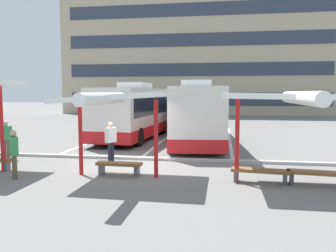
{
  "coord_description": "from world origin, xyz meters",
  "views": [
    {
      "loc": [
        3.53,
        -12.98,
        2.86
      ],
      "look_at": [
        0.95,
        3.18,
        1.27
      ],
      "focal_mm": 36.93,
      "sensor_mm": 36.0,
      "label": 1
    }
  ],
  "objects_px": {
    "waiting_shelter_2": "(294,99)",
    "bench_4": "(321,175)",
    "waiting_passenger_0": "(14,151)",
    "coach_bus_1": "(195,114)",
    "waiting_passenger_2": "(111,139)",
    "waiting_shelter_1": "(114,99)",
    "waiting_passenger_1": "(6,137)",
    "coach_bus_0": "(143,111)",
    "bench_3": "(260,172)",
    "bench_2": "(119,166)"
  },
  "relations": [
    {
      "from": "waiting_shelter_2",
      "to": "bench_4",
      "type": "distance_m",
      "value": 2.51
    },
    {
      "from": "waiting_shelter_2",
      "to": "waiting_passenger_0",
      "type": "distance_m",
      "value": 9.1
    },
    {
      "from": "coach_bus_1",
      "to": "waiting_passenger_2",
      "type": "distance_m",
      "value": 7.19
    },
    {
      "from": "coach_bus_1",
      "to": "waiting_shelter_1",
      "type": "xyz_separation_m",
      "value": [
        -1.92,
        -9.11,
        1.0
      ]
    },
    {
      "from": "waiting_shelter_1",
      "to": "waiting_shelter_2",
      "type": "distance_m",
      "value": 5.63
    },
    {
      "from": "waiting_passenger_1",
      "to": "coach_bus_0",
      "type": "bearing_deg",
      "value": 66.49
    },
    {
      "from": "bench_3",
      "to": "waiting_passenger_1",
      "type": "xyz_separation_m",
      "value": [
        -10.42,
        2.4,
        0.61
      ]
    },
    {
      "from": "waiting_passenger_1",
      "to": "coach_bus_1",
      "type": "bearing_deg",
      "value": 40.96
    },
    {
      "from": "coach_bus_1",
      "to": "waiting_passenger_2",
      "type": "relative_size",
      "value": 7.03
    },
    {
      "from": "waiting_shelter_1",
      "to": "bench_4",
      "type": "height_order",
      "value": "waiting_shelter_1"
    },
    {
      "from": "waiting_shelter_1",
      "to": "bench_3",
      "type": "xyz_separation_m",
      "value": [
        4.72,
        0.1,
        -2.3
      ]
    },
    {
      "from": "bench_2",
      "to": "waiting_passenger_2",
      "type": "bearing_deg",
      "value": 114.97
    },
    {
      "from": "bench_2",
      "to": "waiting_passenger_0",
      "type": "height_order",
      "value": "waiting_passenger_0"
    },
    {
      "from": "coach_bus_0",
      "to": "waiting_passenger_2",
      "type": "xyz_separation_m",
      "value": [
        0.74,
        -8.96,
        -0.66
      ]
    },
    {
      "from": "coach_bus_1",
      "to": "waiting_passenger_1",
      "type": "height_order",
      "value": "coach_bus_1"
    },
    {
      "from": "waiting_passenger_0",
      "to": "waiting_passenger_1",
      "type": "bearing_deg",
      "value": 127.71
    },
    {
      "from": "bench_4",
      "to": "coach_bus_1",
      "type": "bearing_deg",
      "value": 116.9
    },
    {
      "from": "waiting_shelter_1",
      "to": "bench_2",
      "type": "relative_size",
      "value": 2.9
    },
    {
      "from": "coach_bus_0",
      "to": "waiting_shelter_1",
      "type": "bearing_deg",
      "value": -81.34
    },
    {
      "from": "bench_2",
      "to": "waiting_passenger_1",
      "type": "relative_size",
      "value": 0.97
    },
    {
      "from": "bench_3",
      "to": "waiting_passenger_2",
      "type": "xyz_separation_m",
      "value": [
        -5.74,
        2.49,
        0.61
      ]
    },
    {
      "from": "bench_4",
      "to": "waiting_passenger_1",
      "type": "relative_size",
      "value": 1.23
    },
    {
      "from": "waiting_shelter_2",
      "to": "waiting_passenger_2",
      "type": "bearing_deg",
      "value": 157.39
    },
    {
      "from": "waiting_shelter_2",
      "to": "waiting_passenger_1",
      "type": "distance_m",
      "value": 11.76
    },
    {
      "from": "waiting_passenger_0",
      "to": "bench_2",
      "type": "bearing_deg",
      "value": 16.68
    },
    {
      "from": "bench_2",
      "to": "waiting_shelter_2",
      "type": "bearing_deg",
      "value": -5.86
    },
    {
      "from": "coach_bus_1",
      "to": "bench_2",
      "type": "relative_size",
      "value": 7.25
    },
    {
      "from": "coach_bus_1",
      "to": "bench_4",
      "type": "xyz_separation_m",
      "value": [
        4.6,
        -9.06,
        -1.29
      ]
    },
    {
      "from": "waiting_passenger_1",
      "to": "bench_4",
      "type": "bearing_deg",
      "value": -11.35
    },
    {
      "from": "coach_bus_1",
      "to": "waiting_passenger_1",
      "type": "xyz_separation_m",
      "value": [
        -7.62,
        -6.61,
        -0.69
      ]
    },
    {
      "from": "bench_2",
      "to": "bench_4",
      "type": "bearing_deg",
      "value": -3.07
    },
    {
      "from": "coach_bus_0",
      "to": "waiting_shelter_2",
      "type": "xyz_separation_m",
      "value": [
        7.38,
        -11.72,
        1.07
      ]
    },
    {
      "from": "bench_3",
      "to": "waiting_passenger_0",
      "type": "relative_size",
      "value": 1.13
    },
    {
      "from": "coach_bus_0",
      "to": "waiting_passenger_1",
      "type": "xyz_separation_m",
      "value": [
        -3.93,
        -9.04,
        -0.66
      ]
    },
    {
      "from": "waiting_shelter_2",
      "to": "coach_bus_1",
      "type": "bearing_deg",
      "value": 111.7
    },
    {
      "from": "coach_bus_0",
      "to": "waiting_shelter_1",
      "type": "relative_size",
      "value": 2.74
    },
    {
      "from": "waiting_shelter_1",
      "to": "waiting_passenger_1",
      "type": "height_order",
      "value": "waiting_shelter_1"
    },
    {
      "from": "coach_bus_0",
      "to": "waiting_passenger_2",
      "type": "distance_m",
      "value": 9.01
    },
    {
      "from": "bench_2",
      "to": "waiting_passenger_2",
      "type": "height_order",
      "value": "waiting_passenger_2"
    },
    {
      "from": "bench_3",
      "to": "waiting_passenger_0",
      "type": "bearing_deg",
      "value": -175.1
    },
    {
      "from": "bench_2",
      "to": "waiting_passenger_2",
      "type": "relative_size",
      "value": 0.97
    },
    {
      "from": "coach_bus_0",
      "to": "bench_2",
      "type": "xyz_separation_m",
      "value": [
        1.76,
        -11.14,
        -1.28
      ]
    },
    {
      "from": "waiting_passenger_0",
      "to": "waiting_shelter_2",
      "type": "bearing_deg",
      "value": 2.64
    },
    {
      "from": "bench_4",
      "to": "waiting_passenger_1",
      "type": "xyz_separation_m",
      "value": [
        -12.22,
        2.45,
        0.6
      ]
    },
    {
      "from": "coach_bus_1",
      "to": "waiting_passenger_1",
      "type": "distance_m",
      "value": 10.11
    },
    {
      "from": "waiting_shelter_2",
      "to": "bench_4",
      "type": "relative_size",
      "value": 2.32
    },
    {
      "from": "waiting_shelter_1",
      "to": "coach_bus_1",
      "type": "bearing_deg",
      "value": 78.07
    },
    {
      "from": "bench_2",
      "to": "bench_3",
      "type": "xyz_separation_m",
      "value": [
        4.72,
        -0.3,
        0.01
      ]
    },
    {
      "from": "bench_4",
      "to": "waiting_shelter_1",
      "type": "bearing_deg",
      "value": -179.58
    },
    {
      "from": "bench_2",
      "to": "bench_4",
      "type": "height_order",
      "value": "same"
    }
  ]
}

